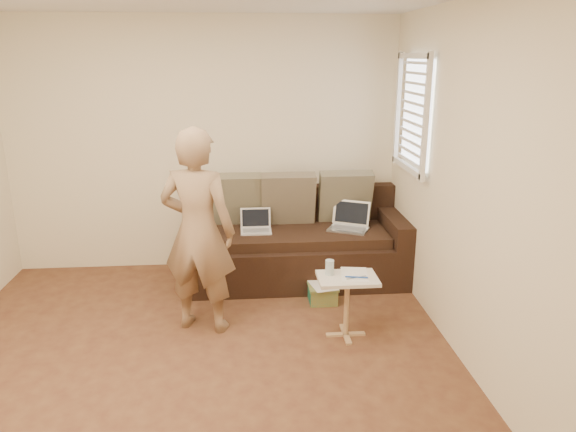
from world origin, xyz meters
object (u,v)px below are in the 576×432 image
Objects in this scene: side_table at (347,307)px; drinking_glass at (330,267)px; sofa at (295,239)px; laptop_silver at (348,230)px; person at (198,231)px; striped_box at (323,293)px; laptop_white at (256,232)px.

drinking_glass reaches higher than side_table.
laptop_silver is at bearing -5.55° from sofa.
side_table is (1.18, -0.25, -0.59)m from person.
sofa reaches higher than striped_box.
striped_box is (-0.10, 0.64, -0.17)m from side_table.
sofa reaches higher than laptop_silver.
person is (-1.41, -0.92, 0.33)m from laptop_silver.
person is (-0.49, -0.93, 0.33)m from laptop_white.
sofa is at bearing 98.27° from drinking_glass.
sofa is 0.55m from laptop_silver.
drinking_glass reaches higher than striped_box.
person is 14.16× the size of drinking_glass.
side_table is at bearing -81.29° from striped_box.
laptop_silver is 0.73× the size of side_table.
striped_box is (0.60, -0.54, -0.43)m from laptop_white.
sofa is 0.70m from striped_box.
laptop_white is 2.52× the size of drinking_glass.
laptop_silver is 0.93m from laptop_white.
laptop_silver is at bearing -0.70° from laptop_white.
side_table is (-0.23, -1.17, -0.26)m from laptop_silver.
person is at bearing 167.95° from side_table.
laptop_silver reaches higher than drinking_glass.
person is at bearing -117.85° from laptop_white.
person reaches higher than side_table.
laptop_silver is (0.53, -0.05, 0.10)m from sofa.
striped_box is at bearing -143.58° from person.
drinking_glass is at bearing -82.39° from laptop_silver.
sofa reaches higher than side_table.
drinking_glass is (-0.13, 0.06, 0.32)m from side_table.
side_table is 0.67m from striped_box.
person reaches higher than laptop_white.
striped_box is (0.04, 0.58, -0.49)m from drinking_glass.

